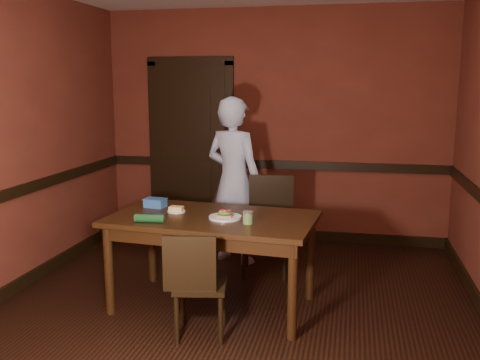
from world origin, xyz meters
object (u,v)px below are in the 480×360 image
at_px(chair_near, 201,283).
at_px(food_tub, 155,203).
at_px(dining_table, 213,262).
at_px(sandwich_plate, 225,216).
at_px(cheese_saucer, 176,210).
at_px(chair_far, 265,226).
at_px(person, 234,181).
at_px(sauce_jar, 248,217).

relative_size(chair_near, food_tub, 3.99).
bearing_deg(dining_table, sandwich_plate, -16.66).
bearing_deg(sandwich_plate, cheese_saucer, 164.65).
bearing_deg(sandwich_plate, chair_far, 79.27).
bearing_deg(food_tub, dining_table, -11.03).
relative_size(person, food_tub, 8.52).
xyz_separation_m(person, sandwich_plate, (0.21, -1.22, -0.06)).
distance_m(dining_table, sauce_jar, 0.57).
distance_m(sandwich_plate, food_tub, 0.74).
relative_size(chair_far, person, 0.55).
bearing_deg(sauce_jar, chair_near, -129.75).
relative_size(dining_table, chair_far, 1.75).
height_order(dining_table, cheese_saucer, cheese_saucer).
bearing_deg(food_tub, sandwich_plate, -11.32).
xyz_separation_m(dining_table, chair_near, (0.04, -0.52, 0.01)).
xyz_separation_m(sandwich_plate, cheese_saucer, (-0.45, 0.12, 0.00)).
height_order(person, cheese_saucer, person).
bearing_deg(sandwich_plate, dining_table, 158.41).
bearing_deg(chair_far, food_tub, -150.17).
xyz_separation_m(chair_far, chair_near, (-0.25, -1.39, -0.07)).
distance_m(chair_near, sandwich_plate, 0.62).
bearing_deg(sauce_jar, sandwich_plate, 149.31).
xyz_separation_m(chair_near, food_tub, (-0.62, 0.72, 0.41)).
relative_size(sauce_jar, food_tub, 0.48).
distance_m(chair_far, chair_near, 1.41).
xyz_separation_m(sandwich_plate, sauce_jar, (0.21, -0.13, 0.03)).
relative_size(person, sandwich_plate, 6.48).
bearing_deg(cheese_saucer, chair_far, 51.71).
distance_m(person, sauce_jar, 1.41).
distance_m(chair_far, cheese_saucer, 1.06).
relative_size(chair_far, food_tub, 4.70).
xyz_separation_m(chair_near, cheese_saucer, (-0.38, 0.59, 0.39)).
bearing_deg(chair_near, cheese_saucer, -67.78).
distance_m(dining_table, cheese_saucer, 0.53).
bearing_deg(chair_far, cheese_saucer, -136.08).
xyz_separation_m(person, cheese_saucer, (-0.25, -1.10, -0.06)).
bearing_deg(sauce_jar, food_tub, 157.19).
bearing_deg(sandwich_plate, person, 99.52).
bearing_deg(person, chair_near, 115.38).
bearing_deg(chair_far, dining_table, -116.29).
bearing_deg(person, chair_far, 162.39).
bearing_deg(food_tub, person, 72.29).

